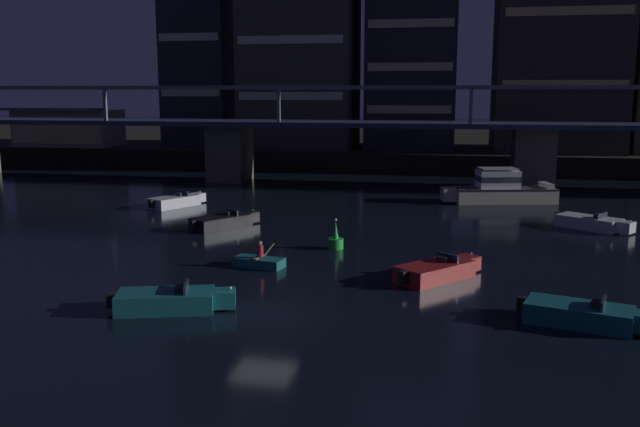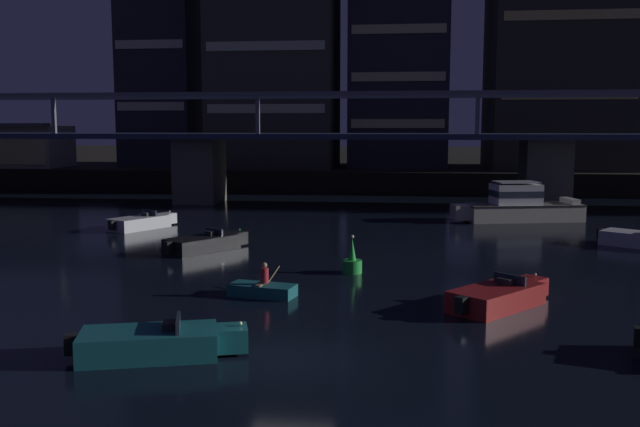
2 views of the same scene
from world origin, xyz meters
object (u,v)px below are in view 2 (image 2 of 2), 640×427
(speedboat_far_right, at_px, (205,243))
(dinghy_with_paddler, at_px, (262,289))
(waterfront_pavilion, at_px, (10,146))
(speedboat_near_right, at_px, (157,343))
(speedboat_mid_center, at_px, (142,222))
(tower_west_low, at_px, (164,18))
(river_bridge, at_px, (367,154))
(tower_west_tall, at_px, (275,20))
(tower_central, at_px, (399,57))
(cabin_cruiser_near_left, at_px, (519,206))
(channel_buoy, at_px, (352,263))
(speedboat_mid_right, at_px, (500,296))

(speedboat_far_right, distance_m, dinghy_with_paddler, 10.72)
(waterfront_pavilion, distance_m, speedboat_near_right, 62.94)
(speedboat_mid_center, bearing_deg, tower_west_low, 106.45)
(river_bridge, height_order, waterfront_pavilion, river_bridge)
(tower_west_tall, distance_m, dinghy_with_paddler, 51.54)
(speedboat_near_right, relative_size, speedboat_far_right, 1.09)
(tower_central, height_order, cabin_cruiser_near_left, tower_central)
(tower_west_tall, height_order, tower_central, tower_west_tall)
(tower_west_low, xyz_separation_m, waterfront_pavilion, (-15.27, -6.83, -14.13))
(tower_west_tall, height_order, speedboat_near_right, tower_west_tall)
(waterfront_pavilion, xyz_separation_m, speedboat_mid_center, (25.44, -27.61, -4.02))
(cabin_cruiser_near_left, xyz_separation_m, channel_buoy, (-10.30, -18.87, -0.57))
(channel_buoy, bearing_deg, speedboat_far_right, 150.63)
(cabin_cruiser_near_left, distance_m, channel_buoy, 21.51)
(tower_central, bearing_deg, speedboat_far_right, -103.27)
(river_bridge, relative_size, speedboat_far_right, 19.75)
(river_bridge, height_order, tower_west_tall, tower_west_tall)
(speedboat_mid_right, bearing_deg, speedboat_mid_center, 139.82)
(river_bridge, bearing_deg, speedboat_far_right, -107.67)
(tower_west_tall, xyz_separation_m, speedboat_mid_right, (17.52, -48.35, -17.24))
(tower_central, xyz_separation_m, channel_buoy, (-1.43, -45.72, -13.50))
(tower_west_low, xyz_separation_m, tower_west_tall, (13.23, -3.47, -0.92))
(cabin_cruiser_near_left, relative_size, dinghy_with_paddler, 3.39)
(speedboat_far_right, xyz_separation_m, dinghy_with_paddler, (5.09, -9.43, -0.14))
(tower_west_low, bearing_deg, speedboat_mid_right, -59.32)
(speedboat_mid_right, bearing_deg, waterfront_pavilion, 135.65)
(river_bridge, height_order, tower_central, tower_central)
(cabin_cruiser_near_left, bearing_deg, waterfront_pavilion, 157.61)
(speedboat_near_right, bearing_deg, river_bridge, 84.51)
(tower_central, relative_size, speedboat_near_right, 4.62)
(tower_west_low, xyz_separation_m, speedboat_near_right, (20.09, -58.75, -18.16))
(tower_west_tall, height_order, speedboat_mid_right, tower_west_tall)
(speedboat_mid_center, bearing_deg, river_bridge, 48.75)
(speedboat_far_right, relative_size, dinghy_with_paddler, 1.71)
(speedboat_near_right, xyz_separation_m, speedboat_mid_right, (10.66, 6.93, 0.00))
(tower_west_low, height_order, cabin_cruiser_near_left, tower_west_low)
(waterfront_pavilion, distance_m, dinghy_with_paddler, 57.92)
(tower_central, distance_m, cabin_cruiser_near_left, 31.10)
(river_bridge, relative_size, cabin_cruiser_near_left, 9.97)
(speedboat_near_right, height_order, dinghy_with_paddler, dinghy_with_paddler)
(tower_west_low, distance_m, speedboat_near_right, 64.69)
(cabin_cruiser_near_left, bearing_deg, speedboat_far_right, -142.55)
(waterfront_pavilion, xyz_separation_m, dinghy_with_paddler, (36.94, -44.42, -4.16))
(speedboat_near_right, bearing_deg, tower_west_tall, 97.08)
(waterfront_pavilion, bearing_deg, cabin_cruiser_near_left, -22.39)
(speedboat_mid_center, height_order, dinghy_with_paddler, dinghy_with_paddler)
(speedboat_far_right, bearing_deg, channel_buoy, -29.37)
(river_bridge, xyz_separation_m, tower_west_tall, (-10.71, 15.28, 13.37))
(waterfront_pavilion, bearing_deg, tower_west_tall, 6.73)
(tower_west_tall, xyz_separation_m, speedboat_mid_center, (-3.06, -30.97, -17.24))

